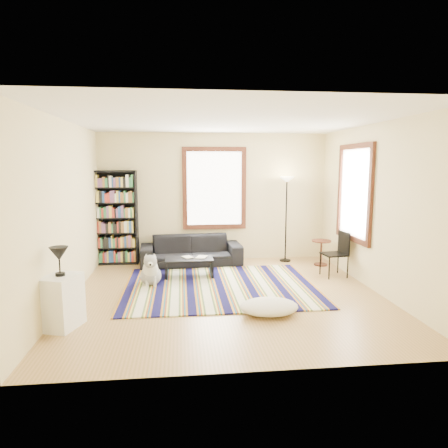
{
  "coord_description": "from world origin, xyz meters",
  "views": [
    {
      "loc": [
        -0.74,
        -6.29,
        2.12
      ],
      "look_at": [
        0.0,
        0.5,
        1.1
      ],
      "focal_mm": 32.0,
      "sensor_mm": 36.0,
      "label": 1
    }
  ],
  "objects": [
    {
      "name": "book_a",
      "position": [
        -0.7,
        1.13,
        0.37
      ],
      "size": [
        0.27,
        0.24,
        0.02
      ],
      "primitive_type": "imported",
      "rotation": [
        0.0,
        0.0,
        0.44
      ],
      "color": "beige",
      "rests_on": "coffee_table"
    },
    {
      "name": "wall_back",
      "position": [
        0.0,
        2.55,
        1.4
      ],
      "size": [
        5.0,
        0.1,
        2.8
      ],
      "primitive_type": "cube",
      "color": "beige",
      "rests_on": "floor"
    },
    {
      "name": "wall_right",
      "position": [
        2.55,
        0.0,
        1.4
      ],
      "size": [
        0.1,
        5.0,
        2.8
      ],
      "primitive_type": "cube",
      "color": "beige",
      "rests_on": "floor"
    },
    {
      "name": "sofa",
      "position": [
        -0.53,
        2.05,
        0.31
      ],
      "size": [
        0.95,
        2.16,
        0.62
      ],
      "primitive_type": "imported",
      "rotation": [
        0.0,
        0.0,
        0.06
      ],
      "color": "black",
      "rests_on": "floor"
    },
    {
      "name": "side_table",
      "position": [
        2.2,
        1.7,
        0.27
      ],
      "size": [
        0.48,
        0.48,
        0.54
      ],
      "primitive_type": "cylinder",
      "rotation": [
        0.0,
        0.0,
        -0.22
      ],
      "color": "#4F2513",
      "rests_on": "floor"
    },
    {
      "name": "dog",
      "position": [
        -1.29,
        0.66,
        0.29
      ],
      "size": [
        0.46,
        0.61,
        0.58
      ],
      "primitive_type": null,
      "rotation": [
        0.0,
        0.0,
        0.07
      ],
      "color": "#BBBBBB",
      "rests_on": "floor"
    },
    {
      "name": "floor_lamp",
      "position": [
        1.55,
        2.15,
        0.93
      ],
      "size": [
        0.36,
        0.36,
        1.86
      ],
      "primitive_type": null,
      "rotation": [
        0.0,
        0.0,
        0.21
      ],
      "color": "black",
      "rests_on": "floor"
    },
    {
      "name": "book_b",
      "position": [
        -0.45,
        1.18,
        0.37
      ],
      "size": [
        0.26,
        0.3,
        0.02
      ],
      "primitive_type": "imported",
      "rotation": [
        0.0,
        0.0,
        -0.36
      ],
      "color": "beige",
      "rests_on": "coffee_table"
    },
    {
      "name": "folding_chair",
      "position": [
        2.15,
        0.86,
        0.43
      ],
      "size": [
        0.47,
        0.45,
        0.86
      ],
      "primitive_type": "cube",
      "rotation": [
        0.0,
        0.0,
        0.12
      ],
      "color": "black",
      "rests_on": "floor"
    },
    {
      "name": "wall_front",
      "position": [
        0.0,
        -2.55,
        1.4
      ],
      "size": [
        5.0,
        0.1,
        2.8
      ],
      "primitive_type": "cube",
      "color": "beige",
      "rests_on": "floor"
    },
    {
      "name": "window_right",
      "position": [
        2.47,
        0.8,
        1.6
      ],
      "size": [
        0.06,
        1.2,
        1.6
      ],
      "primitive_type": "cube",
      "color": "white",
      "rests_on": "wall_right"
    },
    {
      "name": "rug",
      "position": [
        -0.08,
        0.41,
        0.01
      ],
      "size": [
        3.3,
        2.64,
        0.02
      ],
      "primitive_type": "cube",
      "color": "#0C0B39",
      "rests_on": "floor"
    },
    {
      "name": "floor",
      "position": [
        0.0,
        0.0,
        -0.05
      ],
      "size": [
        5.0,
        5.0,
        0.1
      ],
      "primitive_type": "cube",
      "color": "#B08550",
      "rests_on": "ground"
    },
    {
      "name": "window_back",
      "position": [
        0.0,
        2.47,
        1.6
      ],
      "size": [
        1.2,
        0.06,
        1.6
      ],
      "primitive_type": "cube",
      "color": "white",
      "rests_on": "wall_back"
    },
    {
      "name": "table_lamp",
      "position": [
        -2.3,
        -1.11,
        0.89
      ],
      "size": [
        0.25,
        0.25,
        0.38
      ],
      "primitive_type": null,
      "rotation": [
        0.0,
        0.0,
        -0.06
      ],
      "color": "black",
      "rests_on": "white_cabinet"
    },
    {
      "name": "floor_cushion",
      "position": [
        0.49,
        -0.92,
        0.11
      ],
      "size": [
        1.02,
        0.91,
        0.21
      ],
      "primitive_type": "ellipsoid",
      "rotation": [
        0.0,
        0.0,
        -0.4
      ],
      "color": "white",
      "rests_on": "floor"
    },
    {
      "name": "ceiling",
      "position": [
        0.0,
        0.0,
        2.85
      ],
      "size": [
        5.0,
        5.0,
        0.1
      ],
      "primitive_type": "cube",
      "color": "white",
      "rests_on": "floor"
    },
    {
      "name": "bookshelf",
      "position": [
        -2.12,
        2.32,
        1.0
      ],
      "size": [
        0.9,
        0.3,
        2.0
      ],
      "primitive_type": "cube",
      "color": "black",
      "rests_on": "floor"
    },
    {
      "name": "white_cabinet",
      "position": [
        -2.3,
        -1.11,
        0.35
      ],
      "size": [
        0.52,
        0.6,
        0.7
      ],
      "primitive_type": "cube",
      "rotation": [
        0.0,
        0.0,
        -0.33
      ],
      "color": "white",
      "rests_on": "floor"
    },
    {
      "name": "wall_left",
      "position": [
        -2.55,
        0.0,
        1.4
      ],
      "size": [
        0.1,
        5.0,
        2.8
      ],
      "primitive_type": "cube",
      "color": "beige",
      "rests_on": "floor"
    },
    {
      "name": "coffee_table",
      "position": [
        -0.6,
        1.13,
        0.18
      ],
      "size": [
        1.01,
        0.76,
        0.36
      ],
      "primitive_type": "cube",
      "rotation": [
        0.0,
        0.0,
        0.32
      ],
      "color": "black",
      "rests_on": "floor"
    }
  ]
}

